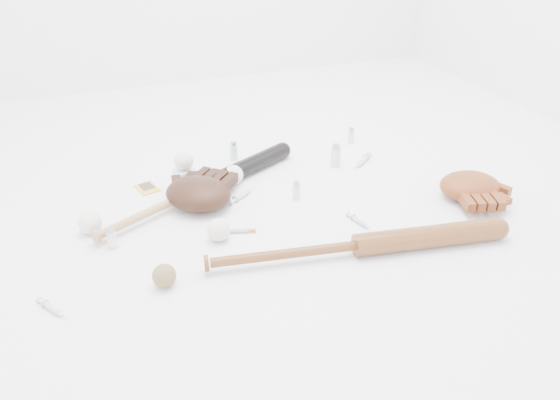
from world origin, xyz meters
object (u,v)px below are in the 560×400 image
object	(u,v)px
bat_dark	(202,188)
bat_wood	(358,245)
pedestal	(185,174)
glove_dark	(198,193)

from	to	relation	value
bat_dark	bat_wood	bearing A→B (deg)	-82.78
bat_dark	pedestal	world-z (taller)	bat_dark
bat_dark	glove_dark	xyz separation A→B (m)	(-0.03, -0.06, 0.02)
bat_wood	pedestal	size ratio (longest dim) A/B	13.67
glove_dark	pedestal	world-z (taller)	glove_dark
bat_wood	pedestal	world-z (taller)	bat_wood
bat_wood	glove_dark	bearing A→B (deg)	139.01
bat_dark	bat_wood	xyz separation A→B (m)	(0.34, -0.51, 0.00)
glove_dark	pedestal	bearing A→B (deg)	134.01
bat_dark	pedestal	distance (m)	0.15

